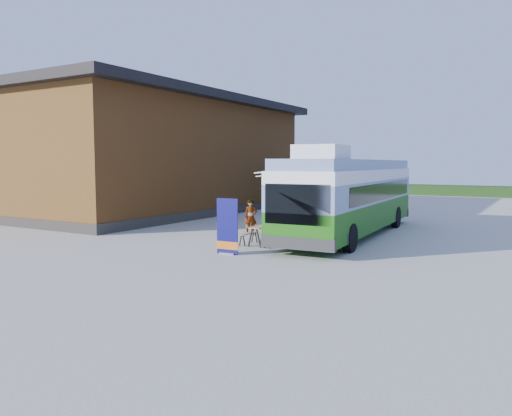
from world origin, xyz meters
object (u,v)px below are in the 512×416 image
Objects in this scene: person_b at (348,205)px; slurry_tanker at (315,190)px; person_a at (251,217)px; banner at (227,232)px; bus at (351,194)px; picnic_table at (261,231)px.

slurry_tanker is (-3.57, 3.31, 0.63)m from person_b.
person_a reaches higher than person_b.
banner is 17.07m from slurry_tanker.
person_a is at bearing 108.69° from banner.
person_a is (-4.05, -1.98, -1.08)m from bus.
person_b is (1.50, 8.55, -0.01)m from person_a.
slurry_tanker is at bearing 118.56° from bus.
picnic_table is 0.22× the size of slurry_tanker.
slurry_tanker is (-6.12, 9.88, -0.46)m from bus.
person_b is 4.91m from slurry_tanker.
person_b is at bearing 107.96° from bus.
slurry_tanker reaches higher than picnic_table.
person_a is 1.02× the size of person_b.
bus is at bearing 69.05° from banner.
bus is 6.43× the size of banner.
bus reaches higher than slurry_tanker.
slurry_tanker is at bearing 100.26° from banner.
bus is 11.63m from slurry_tanker.
bus reaches higher than person_b.
person_b is (-0.40, 13.28, -0.04)m from banner.
slurry_tanker is (-2.07, 11.86, 0.62)m from person_a.
picnic_table is at bearing 36.46° from person_b.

